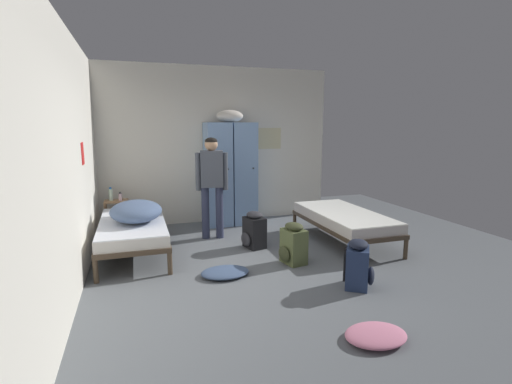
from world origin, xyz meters
TOP-DOWN VIEW (x-y plane):
  - ground_plane at (0.00, 0.00)m, footprint 8.30×8.30m
  - room_backdrop at (-1.16, 1.20)m, footprint 4.33×5.25m
  - locker_bank at (0.17, 2.31)m, footprint 0.90×0.55m
  - shelf_unit at (-1.81, 2.24)m, footprint 0.38×0.30m
  - bed_right at (1.56, 0.65)m, footprint 0.90×1.90m
  - bed_left_rear at (-1.56, 1.09)m, footprint 0.90×1.90m
  - bedding_heap at (-1.50, 1.03)m, footprint 0.70×0.89m
  - person_traveler at (-0.33, 1.51)m, footprint 0.51×0.26m
  - water_bottle at (-1.89, 2.26)m, footprint 0.07×0.07m
  - lotion_bottle at (-1.74, 2.20)m, footprint 0.06×0.06m
  - backpack_olive at (0.45, 0.06)m, footprint 0.38×0.36m
  - backpack_navy at (0.85, -0.85)m, footprint 0.41×0.41m
  - backpack_black at (0.15, 0.84)m, footprint 0.38×0.37m
  - clothes_pile_denim at (-0.50, -0.07)m, footprint 0.59×0.44m
  - clothes_pile_pink at (0.40, -1.83)m, footprint 0.55×0.42m

SIDE VIEW (x-z plane):
  - ground_plane at x=0.00m, z-range 0.00..0.00m
  - clothes_pile_denim at x=-0.50m, z-range 0.00..0.08m
  - clothes_pile_pink at x=0.40m, z-range 0.00..0.09m
  - backpack_olive at x=0.45m, z-range -0.02..0.53m
  - backpack_navy at x=0.85m, z-range -0.02..0.53m
  - backpack_black at x=0.15m, z-range -0.02..0.53m
  - shelf_unit at x=-1.81m, z-range 0.06..0.63m
  - bed_right at x=1.56m, z-range 0.14..0.63m
  - bed_left_rear at x=-1.56m, z-range 0.14..0.63m
  - bedding_heap at x=-1.50m, z-range 0.49..0.77m
  - lotion_bottle at x=-1.74m, z-range 0.56..0.71m
  - water_bottle at x=-1.89m, z-range 0.56..0.78m
  - locker_bank at x=0.17m, z-range -0.07..2.00m
  - person_traveler at x=-0.33m, z-range 0.17..1.78m
  - room_backdrop at x=-1.16m, z-range 0.00..2.86m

